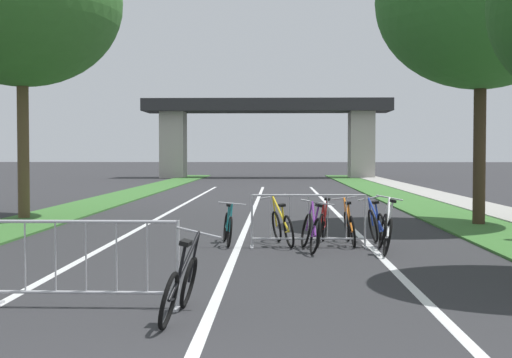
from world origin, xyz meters
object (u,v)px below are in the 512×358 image
at_px(tree_right_maple_mid, 481,0).
at_px(bicycle_red_0, 323,226).
at_px(crowd_barrier_second, 309,221).
at_px(bicycle_white_2, 386,231).
at_px(tree_left_oak_near, 22,2).
at_px(bicycle_yellow_5, 282,227).
at_px(bicycle_purple_4, 311,231).
at_px(bicycle_blue_3, 377,226).
at_px(crowd_barrier_nearest, 86,264).
at_px(bicycle_black_1, 180,287).
at_px(bicycle_orange_6, 349,227).
at_px(bicycle_teal_7, 228,227).

xyz_separation_m(tree_right_maple_mid, bicycle_red_0, (-4.23, -3.81, -5.35)).
distance_m(crowd_barrier_second, bicycle_white_2, 1.53).
height_order(tree_left_oak_near, bicycle_yellow_5, tree_left_oak_near).
bearing_deg(bicycle_purple_4, bicycle_yellow_5, 114.24).
height_order(bicycle_blue_3, bicycle_yellow_5, bicycle_yellow_5).
height_order(crowd_barrier_nearest, crowd_barrier_second, same).
bearing_deg(crowd_barrier_second, bicycle_white_2, -22.57).
distance_m(tree_left_oak_near, bicycle_black_1, 14.28).
distance_m(tree_right_maple_mid, bicycle_white_2, 7.93).
bearing_deg(tree_left_oak_near, crowd_barrier_second, -36.54).
height_order(tree_left_oak_near, bicycle_purple_4, tree_left_oak_near).
xyz_separation_m(tree_right_maple_mid, bicycle_orange_6, (-3.69, -3.80, -5.37)).
bearing_deg(crowd_barrier_nearest, bicycle_black_1, -24.09).
bearing_deg(bicycle_red_0, crowd_barrier_second, 70.45).
relative_size(crowd_barrier_nearest, bicycle_yellow_5, 1.37).
height_order(tree_right_maple_mid, bicycle_black_1, tree_right_maple_mid).
height_order(tree_right_maple_mid, bicycle_red_0, tree_right_maple_mid).
height_order(crowd_barrier_second, bicycle_teal_7, crowd_barrier_second).
bearing_deg(tree_left_oak_near, crowd_barrier_nearest, -66.60).
distance_m(bicycle_white_2, bicycle_blue_3, 0.95).
bearing_deg(bicycle_orange_6, bicycle_teal_7, -178.60).
distance_m(bicycle_purple_4, bicycle_yellow_5, 1.02).
distance_m(tree_left_oak_near, tree_right_maple_mid, 12.33).
distance_m(bicycle_white_2, bicycle_yellow_5, 2.16).
distance_m(tree_left_oak_near, crowd_barrier_nearest, 13.30).
bearing_deg(tree_right_maple_mid, tree_left_oak_near, 173.72).
xyz_separation_m(bicycle_white_2, bicycle_teal_7, (-3.02, 1.07, -0.04)).
relative_size(crowd_barrier_nearest, bicycle_white_2, 1.29).
relative_size(crowd_barrier_second, bicycle_purple_4, 1.39).
xyz_separation_m(crowd_barrier_nearest, bicycle_orange_6, (3.76, 5.96, -0.16)).
relative_size(tree_right_maple_mid, bicycle_teal_7, 5.04).
relative_size(tree_right_maple_mid, bicycle_purple_4, 4.86).
bearing_deg(crowd_barrier_nearest, bicycle_blue_3, 53.28).
bearing_deg(tree_left_oak_near, tree_right_maple_mid, -6.28).
xyz_separation_m(tree_left_oak_near, bicycle_orange_6, (8.56, -5.14, -5.69)).
distance_m(bicycle_red_0, bicycle_teal_7, 1.93).
bearing_deg(bicycle_purple_4, bicycle_white_2, -13.14).
bearing_deg(bicycle_teal_7, bicycle_red_0, 173.78).
height_order(crowd_barrier_nearest, bicycle_orange_6, crowd_barrier_nearest).
relative_size(tree_right_maple_mid, bicycle_blue_3, 4.80).
bearing_deg(tree_right_maple_mid, crowd_barrier_second, -136.18).
distance_m(bicycle_blue_3, bicycle_yellow_5, 1.90).
xyz_separation_m(tree_right_maple_mid, bicycle_white_2, (-3.13, -4.95, -5.34)).
bearing_deg(bicycle_black_1, bicycle_yellow_5, 83.42).
relative_size(crowd_barrier_second, bicycle_teal_7, 1.44).
distance_m(tree_right_maple_mid, bicycle_red_0, 7.81).
bearing_deg(bicycle_yellow_5, bicycle_purple_4, -71.65).
bearing_deg(bicycle_teal_7, tree_right_maple_mid, -156.13).
xyz_separation_m(tree_right_maple_mid, bicycle_purple_4, (-4.52, -4.81, -5.35)).
bearing_deg(bicycle_white_2, bicycle_yellow_5, 156.55).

